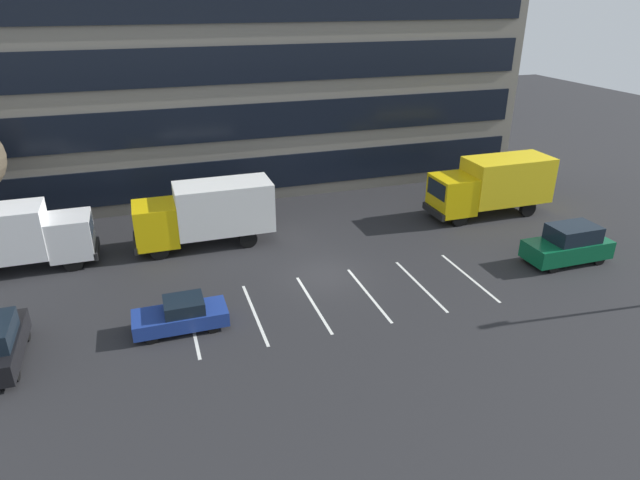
{
  "coord_description": "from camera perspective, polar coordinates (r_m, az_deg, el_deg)",
  "views": [
    {
      "loc": [
        -8.11,
        -23.84,
        13.36
      ],
      "look_at": [
        0.21,
        1.26,
        1.4
      ],
      "focal_mm": 30.86,
      "sensor_mm": 36.0,
      "label": 1
    }
  ],
  "objects": [
    {
      "name": "box_truck_yellow_all",
      "position": [
        37.23,
        17.48,
        5.58
      ],
      "size": [
        8.04,
        2.66,
        3.72
      ],
      "color": "yellow",
      "rests_on": "ground_plane"
    },
    {
      "name": "lot_markings",
      "position": [
        26.37,
        2.21,
        -6.11
      ],
      "size": [
        14.14,
        5.4,
        0.01
      ],
      "color": "silver",
      "rests_on": "ground_plane"
    },
    {
      "name": "sedan_navy",
      "position": [
        24.59,
        -14.19,
        -7.56
      ],
      "size": [
        3.99,
        1.67,
        1.43
      ],
      "color": "navy",
      "rests_on": "ground_plane"
    },
    {
      "name": "suv_forest",
      "position": [
        32.31,
        24.38,
        -0.44
      ],
      "size": [
        4.61,
        1.95,
        2.08
      ],
      "color": "#0C5933",
      "rests_on": "ground_plane"
    },
    {
      "name": "office_building",
      "position": [
        42.65,
        -7.85,
        20.69
      ],
      "size": [
        38.9,
        12.26,
        21.6
      ],
      "color": "slate",
      "rests_on": "ground_plane"
    },
    {
      "name": "ground_plane",
      "position": [
        28.51,
        0.4,
        -3.61
      ],
      "size": [
        120.0,
        120.0,
        0.0
      ],
      "primitive_type": "plane",
      "color": "#262628"
    },
    {
      "name": "box_truck_white",
      "position": [
        32.33,
        -29.27,
        0.41
      ],
      "size": [
        7.48,
        2.48,
        3.47
      ],
      "color": "white",
      "rests_on": "ground_plane"
    },
    {
      "name": "box_truck_yellow",
      "position": [
        31.72,
        -11.66,
        2.9
      ],
      "size": [
        7.81,
        2.59,
        3.62
      ],
      "color": "yellow",
      "rests_on": "ground_plane"
    }
  ]
}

